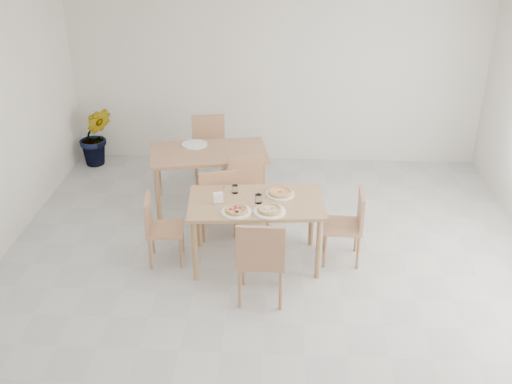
{
  "coord_description": "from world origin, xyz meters",
  "views": [
    {
      "loc": [
        0.16,
        -4.99,
        3.68
      ],
      "look_at": [
        -0.14,
        0.62,
        0.86
      ],
      "focal_mm": 42.0,
      "sensor_mm": 36.0,
      "label": 1
    }
  ],
  "objects_px": {
    "chair_south": "(261,256)",
    "chair_north": "(248,188)",
    "plate_empty": "(194,144)",
    "chair_back_s": "(217,197)",
    "potted_plant": "(96,136)",
    "pizza_margherita": "(280,192)",
    "plate_mushroom": "(270,211)",
    "pizza_pepperoni": "(237,210)",
    "napkin_holder": "(218,198)",
    "main_table": "(256,208)",
    "plate_margherita": "(280,194)",
    "tumbler_b": "(235,189)",
    "tumbler_a": "(258,199)",
    "chair_back_n": "(209,144)",
    "second_table": "(209,158)",
    "pizza_mushroom": "(270,209)",
    "chair_west": "(158,225)",
    "chair_east": "(350,221)",
    "plate_pepperoni": "(237,212)"
  },
  "relations": [
    {
      "from": "plate_empty",
      "to": "chair_back_s",
      "type": "bearing_deg",
      "value": -68.35
    },
    {
      "from": "chair_north",
      "to": "chair_back_s",
      "type": "distance_m",
      "value": 0.44
    },
    {
      "from": "plate_mushroom",
      "to": "chair_back_s",
      "type": "xyz_separation_m",
      "value": [
        -0.63,
        0.76,
        -0.24
      ]
    },
    {
      "from": "chair_south",
      "to": "chair_west",
      "type": "relative_size",
      "value": 1.19
    },
    {
      "from": "pizza_margherita",
      "to": "second_table",
      "type": "bearing_deg",
      "value": 128.42
    },
    {
      "from": "napkin_holder",
      "to": "plate_mushroom",
      "type": "bearing_deg",
      "value": -36.4
    },
    {
      "from": "pizza_pepperoni",
      "to": "napkin_holder",
      "type": "distance_m",
      "value": 0.29
    },
    {
      "from": "pizza_margherita",
      "to": "chair_back_s",
      "type": "relative_size",
      "value": 0.36
    },
    {
      "from": "chair_north",
      "to": "chair_west",
      "type": "bearing_deg",
      "value": -152.85
    },
    {
      "from": "chair_east",
      "to": "potted_plant",
      "type": "relative_size",
      "value": 0.93
    },
    {
      "from": "plate_pepperoni",
      "to": "second_table",
      "type": "height_order",
      "value": "plate_pepperoni"
    },
    {
      "from": "main_table",
      "to": "plate_pepperoni",
      "type": "relative_size",
      "value": 4.76
    },
    {
      "from": "potted_plant",
      "to": "chair_north",
      "type": "bearing_deg",
      "value": -36.01
    },
    {
      "from": "chair_back_s",
      "to": "chair_back_n",
      "type": "relative_size",
      "value": 0.96
    },
    {
      "from": "chair_south",
      "to": "plate_mushroom",
      "type": "height_order",
      "value": "chair_south"
    },
    {
      "from": "chair_south",
      "to": "chair_back_n",
      "type": "xyz_separation_m",
      "value": [
        -0.85,
        2.83,
        -0.01
      ]
    },
    {
      "from": "napkin_holder",
      "to": "second_table",
      "type": "relative_size",
      "value": 0.08
    },
    {
      "from": "tumbler_a",
      "to": "main_table",
      "type": "bearing_deg",
      "value": 126.47
    },
    {
      "from": "chair_south",
      "to": "chair_east",
      "type": "xyz_separation_m",
      "value": [
        0.93,
        0.82,
        -0.06
      ]
    },
    {
      "from": "chair_north",
      "to": "plate_pepperoni",
      "type": "bearing_deg",
      "value": -108.31
    },
    {
      "from": "pizza_pepperoni",
      "to": "napkin_holder",
      "type": "bearing_deg",
      "value": 136.67
    },
    {
      "from": "pizza_margherita",
      "to": "tumbler_b",
      "type": "relative_size",
      "value": 3.53
    },
    {
      "from": "pizza_margherita",
      "to": "second_table",
      "type": "xyz_separation_m",
      "value": [
        -0.92,
        1.16,
        -0.12
      ]
    },
    {
      "from": "pizza_margherita",
      "to": "pizza_pepperoni",
      "type": "bearing_deg",
      "value": -135.82
    },
    {
      "from": "pizza_mushroom",
      "to": "second_table",
      "type": "height_order",
      "value": "pizza_mushroom"
    },
    {
      "from": "chair_west",
      "to": "tumbler_a",
      "type": "relative_size",
      "value": 8.05
    },
    {
      "from": "tumbler_a",
      "to": "second_table",
      "type": "xyz_separation_m",
      "value": [
        -0.7,
        1.36,
        -0.13
      ]
    },
    {
      "from": "chair_south",
      "to": "pizza_pepperoni",
      "type": "relative_size",
      "value": 2.97
    },
    {
      "from": "chair_north",
      "to": "tumbler_a",
      "type": "height_order",
      "value": "chair_north"
    },
    {
      "from": "chair_west",
      "to": "pizza_margherita",
      "type": "relative_size",
      "value": 2.48
    },
    {
      "from": "plate_mushroom",
      "to": "second_table",
      "type": "relative_size",
      "value": 0.21
    },
    {
      "from": "main_table",
      "to": "napkin_holder",
      "type": "height_order",
      "value": "napkin_holder"
    },
    {
      "from": "pizza_mushroom",
      "to": "chair_back_n",
      "type": "xyz_separation_m",
      "value": [
        -0.91,
        2.33,
        -0.25
      ]
    },
    {
      "from": "plate_margherita",
      "to": "tumbler_b",
      "type": "xyz_separation_m",
      "value": [
        -0.49,
        0.02,
        0.04
      ]
    },
    {
      "from": "chair_south",
      "to": "potted_plant",
      "type": "relative_size",
      "value": 1.04
    },
    {
      "from": "chair_north",
      "to": "plate_pepperoni",
      "type": "relative_size",
      "value": 2.8
    },
    {
      "from": "plate_pepperoni",
      "to": "chair_back_s",
      "type": "distance_m",
      "value": 0.88
    },
    {
      "from": "plate_margherita",
      "to": "plate_empty",
      "type": "distance_m",
      "value": 1.77
    },
    {
      "from": "pizza_mushroom",
      "to": "chair_back_s",
      "type": "relative_size",
      "value": 0.37
    },
    {
      "from": "main_table",
      "to": "potted_plant",
      "type": "distance_m",
      "value": 3.57
    },
    {
      "from": "chair_north",
      "to": "tumbler_b",
      "type": "height_order",
      "value": "chair_north"
    },
    {
      "from": "chair_south",
      "to": "chair_north",
      "type": "xyz_separation_m",
      "value": [
        -0.23,
        1.55,
        -0.03
      ]
    },
    {
      "from": "napkin_holder",
      "to": "chair_back_n",
      "type": "height_order",
      "value": "chair_back_n"
    },
    {
      "from": "chair_south",
      "to": "tumbler_b",
      "type": "distance_m",
      "value": 1.01
    },
    {
      "from": "chair_north",
      "to": "tumbler_b",
      "type": "bearing_deg",
      "value": -114.97
    },
    {
      "from": "second_table",
      "to": "chair_back_n",
      "type": "height_order",
      "value": "chair_back_n"
    },
    {
      "from": "main_table",
      "to": "chair_east",
      "type": "xyz_separation_m",
      "value": [
        1.02,
        0.09,
        -0.18
      ]
    },
    {
      "from": "chair_back_n",
      "to": "plate_empty",
      "type": "relative_size",
      "value": 2.81
    },
    {
      "from": "chair_south",
      "to": "plate_mushroom",
      "type": "xyz_separation_m",
      "value": [
        0.06,
        0.5,
        0.22
      ]
    },
    {
      "from": "plate_pepperoni",
      "to": "napkin_holder",
      "type": "bearing_deg",
      "value": 136.67
    }
  ]
}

